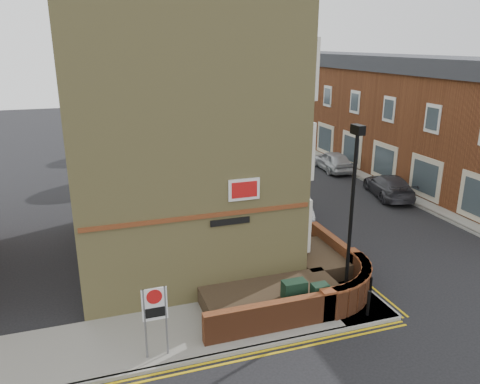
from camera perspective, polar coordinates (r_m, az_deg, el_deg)
name	(u,v)px	position (r m, az deg, el deg)	size (l,w,h in m)	color
ground	(319,336)	(15.63, 9.62, -16.93)	(120.00, 120.00, 0.00)	black
pavement_corner	(200,329)	(15.71, -4.93, -16.26)	(13.00, 3.00, 0.12)	gray
pavement_main	(230,187)	(29.79, -1.28, 0.64)	(2.00, 32.00, 0.12)	gray
pavement_far	(405,184)	(32.22, 19.43, 0.94)	(4.00, 40.00, 0.12)	gray
kerb_side	(212,357)	(14.52, -3.44, -19.43)	(13.00, 0.15, 0.12)	gray
kerb_main_near	(244,185)	(30.09, 0.54, 0.82)	(0.15, 32.00, 0.12)	gray
kerb_main_far	(378,187)	(31.06, 16.50, 0.62)	(0.15, 40.00, 0.12)	gray
yellow_lines_side	(214,364)	(14.36, -3.16, -20.18)	(13.00, 0.28, 0.01)	gold
yellow_lines_main	(248,186)	(30.18, 0.99, 0.76)	(0.28, 32.00, 0.01)	gold
corner_building	(174,109)	(19.70, -8.09, 10.00)	(8.95, 10.40, 13.60)	tan
garden_wall	(287,297)	(17.51, 5.73, -12.62)	(6.80, 6.00, 1.20)	brown
lamppost	(351,218)	(15.74, 13.38, -3.15)	(0.25, 0.50, 6.30)	black
utility_cabinet_large	(294,297)	(16.10, 6.59, -12.62)	(0.80, 0.45, 1.20)	black
utility_cabinet_small	(319,299)	(16.21, 9.67, -12.74)	(0.55, 0.40, 1.10)	black
bollard_near	(368,303)	(16.53, 15.37, -12.93)	(0.11, 0.11, 0.90)	black
bollard_far	(370,289)	(17.40, 15.59, -11.30)	(0.11, 0.11, 0.90)	black
zone_sign	(155,310)	(13.81, -10.33, -13.93)	(0.72, 0.07, 2.20)	slate
far_terrace	(393,113)	(35.42, 18.12, 9.13)	(5.40, 30.40, 8.00)	brown
far_terrace_cream	(278,87)	(53.67, 4.63, 12.60)	(5.40, 12.40, 8.00)	beige
tree_near	(239,119)	(26.92, -0.10, 8.95)	(3.64, 3.65, 6.70)	#382B1E
tree_mid	(204,95)	(34.48, -4.38, 11.67)	(4.03, 4.03, 7.42)	#382B1E
tree_far	(182,89)	(42.28, -7.11, 12.32)	(3.81, 3.81, 7.00)	#382B1E
traffic_light_assembly	(201,122)	(37.74, -4.82, 8.49)	(0.20, 0.16, 4.20)	black
silver_car_near	(294,205)	(24.58, 6.61, -1.61)	(1.53, 4.39, 1.45)	silver
red_car_main	(246,170)	(31.44, 0.71, 2.73)	(2.24, 4.86, 1.35)	maroon
grey_car_far	(389,186)	(29.28, 17.67, 0.73)	(1.88, 4.62, 1.34)	#343339
silver_car_far	(333,161)	(34.32, 11.24, 3.76)	(1.71, 4.24, 1.44)	#AFB2B7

